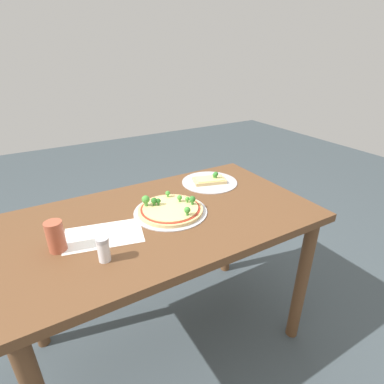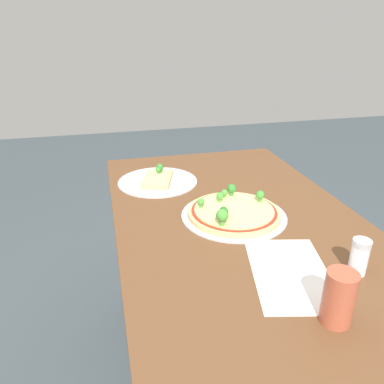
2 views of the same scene
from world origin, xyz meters
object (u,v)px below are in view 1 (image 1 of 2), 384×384
at_px(drinking_cup, 56,236).
at_px(pizza_tray_slice, 210,181).
at_px(dining_table, 165,236).
at_px(pizza_tray_whole, 170,209).
at_px(condiment_shaker, 103,249).

bearing_deg(drinking_cup, pizza_tray_slice, -163.98).
relative_size(dining_table, pizza_tray_whole, 4.04).
xyz_separation_m(pizza_tray_whole, drinking_cup, (0.47, 0.05, 0.04)).
distance_m(dining_table, drinking_cup, 0.46).
xyz_separation_m(dining_table, condiment_shaker, (0.30, 0.17, 0.15)).
bearing_deg(dining_table, condiment_shaker, 29.89).
bearing_deg(dining_table, pizza_tray_whole, -162.07).
xyz_separation_m(drinking_cup, condiment_shaker, (-0.13, 0.14, -0.01)).
bearing_deg(dining_table, drinking_cup, 4.52).
distance_m(pizza_tray_whole, pizza_tray_slice, 0.37).
height_order(pizza_tray_slice, drinking_cup, drinking_cup).
bearing_deg(pizza_tray_whole, pizza_tray_slice, -150.79).
xyz_separation_m(pizza_tray_slice, condiment_shaker, (0.66, 0.37, 0.04)).
distance_m(pizza_tray_slice, condiment_shaker, 0.76).
bearing_deg(pizza_tray_whole, drinking_cup, 5.59).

